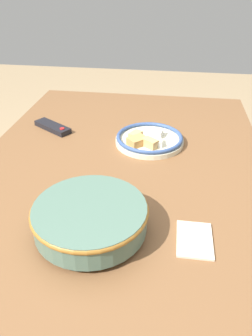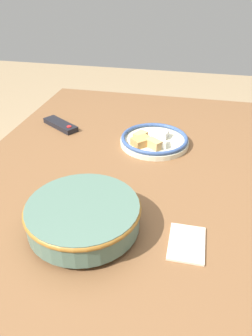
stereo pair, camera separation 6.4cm
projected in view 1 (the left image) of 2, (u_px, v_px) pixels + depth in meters
ground_plane at (118, 331)px, 1.40m from camera, size 8.00×8.00×0.00m
dining_table at (115, 203)px, 1.03m from camera, size 1.59×0.97×0.77m
noodle_bowl at (90, 217)px, 0.79m from camera, size 0.28×0.28×0.08m
food_plate at (149, 139)px, 1.20m from camera, size 0.25×0.25×0.05m
tv_remote at (53, 127)px, 1.31m from camera, size 0.14×0.17×0.02m
folded_napkin at (195, 240)px, 0.79m from camera, size 0.12×0.09×0.01m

